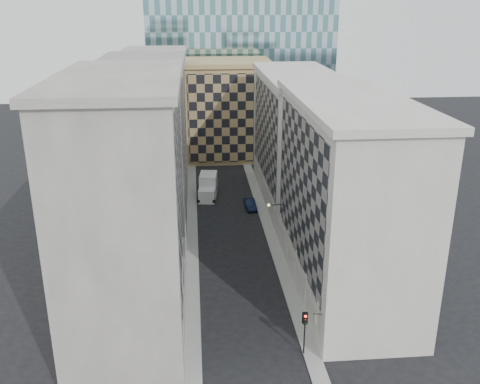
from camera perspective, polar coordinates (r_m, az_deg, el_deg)
ground at (r=46.88m, az=1.82°, el=-19.54°), size 260.00×260.00×0.00m
sidewalk_west at (r=72.31m, az=-5.13°, el=-4.43°), size 1.50×100.00×0.15m
sidewalk_east at (r=72.97m, az=3.16°, el=-4.14°), size 1.50×100.00×0.15m
bldg_left_a at (r=50.64m, az=-11.85°, el=-1.30°), size 10.80×22.80×23.70m
bldg_left_b at (r=71.63m, az=-9.93°, el=4.68°), size 10.80×22.80×22.70m
bldg_left_c at (r=93.09m, az=-8.88°, el=7.92°), size 10.80×22.80×21.70m
bldg_right_a at (r=56.65m, az=11.13°, el=-0.57°), size 10.80×26.80×20.70m
bldg_right_b at (r=81.90m, az=6.05°, el=5.71°), size 10.80×28.80×19.70m
tan_block at (r=106.00m, az=-1.38°, el=8.84°), size 16.80×14.80×18.80m
church_tower at (r=118.04m, az=-2.94°, el=18.51°), size 7.20×7.20×51.50m
flagpoles_left at (r=47.26m, az=-6.13°, el=-7.65°), size 0.10×6.33×2.33m
bracket_lamp at (r=65.01m, az=3.24°, el=-1.39°), size 1.98×0.36×0.36m
traffic_light at (r=48.22m, az=6.94°, el=-13.85°), size 0.52×0.46×4.11m
box_truck at (r=85.07m, az=-3.44°, el=0.49°), size 3.34×6.72×3.55m
dark_car at (r=80.38m, az=1.09°, el=-1.31°), size 1.75×4.26×1.37m
shop_sign at (r=47.83m, az=8.07°, el=-13.17°), size 0.84×0.74×0.82m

